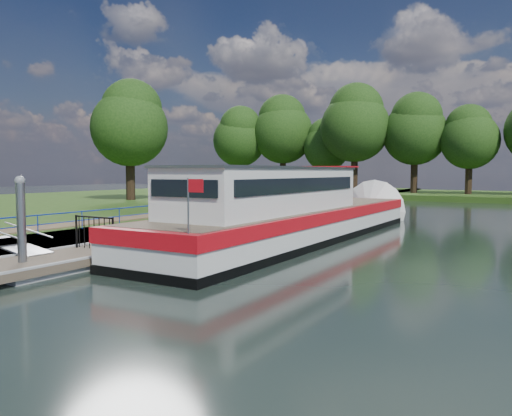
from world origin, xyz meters
The scene contains 16 objects.
ground centered at (0.00, 0.00, 0.00)m, with size 160.00×160.00×0.00m, color black.
riverbank centered at (-18.00, 15.00, 0.39)m, with size 32.00×90.00×0.78m, color #254413.
bank_edge centered at (-2.55, 15.00, 0.39)m, with size 1.10×90.00×0.78m, color #473D2D.
footpath centered at (-4.40, 8.00, 0.80)m, with size 1.60×40.00×0.05m, color brown.
carpark centered at (-11.00, 38.00, 0.81)m, with size 14.00×12.00×0.06m, color black.
blue_fence centered at (-2.75, 3.00, 1.31)m, with size 0.04×18.04×0.72m.
pontoon centered at (0.00, 13.00, 0.18)m, with size 2.50×30.00×0.56m.
mooring_piles centered at (0.00, 13.00, 1.28)m, with size 0.30×27.30×3.55m.
gangway centered at (-1.85, 0.50, 0.63)m, with size 2.58×1.00×0.92m.
gate_panel centered at (0.00, 2.20, 1.15)m, with size 1.85×0.05×1.15m.
barge centered at (3.60, 11.03, 1.09)m, with size 4.36×21.15×4.78m.
horizon_trees centered at (-1.61, 48.68, 7.95)m, with size 54.38×10.03×12.87m.
bank_tree_a centered at (-15.99, 20.08, 7.02)m, with size 6.12×6.12×9.72m.
car_a centered at (-8.81, 37.06, 1.38)m, with size 1.30×3.22×1.10m, color #999999.
car_b centered at (-12.03, 36.02, 1.41)m, with size 1.22×3.51×1.16m, color #999999.
car_c centered at (-15.54, 36.48, 1.50)m, with size 1.85×4.55×1.32m, color #999999.
Camera 1 is at (13.40, -9.49, 3.07)m, focal length 35.00 mm.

